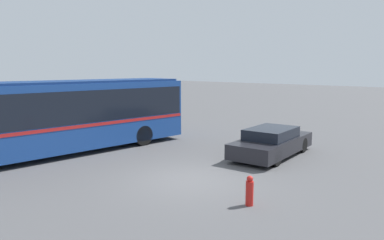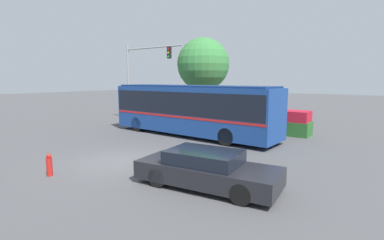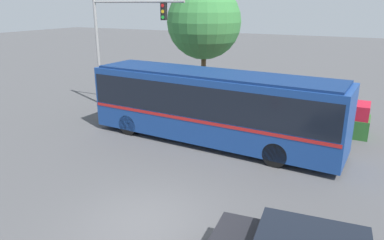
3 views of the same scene
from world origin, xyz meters
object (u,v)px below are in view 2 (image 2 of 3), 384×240
(street_tree_left, at_px, (203,64))
(traffic_light_pole, at_px, (140,70))
(city_bus, at_px, (191,107))
(sedan_foreground, at_px, (207,169))
(fire_hydrant, at_px, (49,165))

(street_tree_left, bearing_deg, traffic_light_pole, -128.03)
(city_bus, height_order, traffic_light_pole, traffic_light_pole)
(traffic_light_pole, bearing_deg, sedan_foreground, -37.42)
(traffic_light_pole, xyz_separation_m, fire_hydrant, (7.68, -12.54, -4.03))
(city_bus, distance_m, sedan_foreground, 9.27)
(city_bus, xyz_separation_m, traffic_light_pole, (-7.42, 2.87, 2.58))
(street_tree_left, height_order, fire_hydrant, street_tree_left)
(city_bus, relative_size, street_tree_left, 1.60)
(fire_hydrant, bearing_deg, city_bus, 91.55)
(city_bus, relative_size, traffic_light_pole, 1.76)
(traffic_light_pole, distance_m, street_tree_left, 5.75)
(sedan_foreground, xyz_separation_m, street_tree_left, (-9.62, 14.57, 4.39))
(fire_hydrant, bearing_deg, street_tree_left, 103.69)
(sedan_foreground, height_order, street_tree_left, street_tree_left)
(sedan_foreground, relative_size, traffic_light_pole, 0.75)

